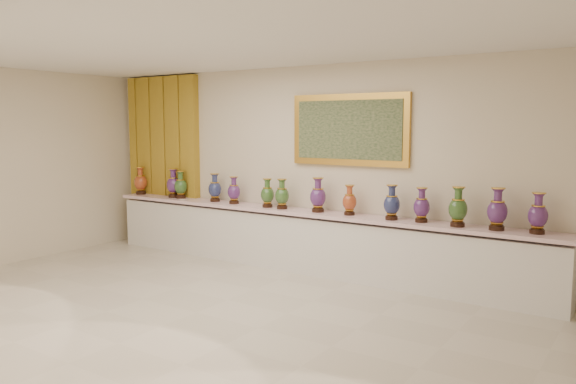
% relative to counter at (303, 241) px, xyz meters
% --- Properties ---
extents(ground, '(8.00, 8.00, 0.00)m').
position_rel_counter_xyz_m(ground, '(0.00, -2.27, -0.44)').
color(ground, beige).
rests_on(ground, ground).
extents(room, '(8.00, 8.00, 8.00)m').
position_rel_counter_xyz_m(room, '(-2.44, 0.17, 1.16)').
color(room, beige).
rests_on(room, ground).
extents(counter, '(7.28, 0.48, 0.90)m').
position_rel_counter_xyz_m(counter, '(0.00, 0.00, 0.00)').
color(counter, white).
rests_on(counter, ground).
extents(vase_0, '(0.30, 0.30, 0.49)m').
position_rel_counter_xyz_m(vase_0, '(-3.45, -0.01, 0.68)').
color(vase_0, black).
rests_on(vase_0, counter).
extents(vase_1, '(0.27, 0.27, 0.50)m').
position_rel_counter_xyz_m(vase_1, '(-2.62, -0.01, 0.69)').
color(vase_1, black).
rests_on(vase_1, counter).
extents(vase_2, '(0.26, 0.26, 0.46)m').
position_rel_counter_xyz_m(vase_2, '(-2.45, -0.01, 0.67)').
color(vase_2, black).
rests_on(vase_2, counter).
extents(vase_3, '(0.26, 0.26, 0.46)m').
position_rel_counter_xyz_m(vase_3, '(-1.70, 0.01, 0.67)').
color(vase_3, black).
rests_on(vase_3, counter).
extents(vase_4, '(0.23, 0.23, 0.43)m').
position_rel_counter_xyz_m(vase_4, '(-1.27, -0.02, 0.66)').
color(vase_4, black).
rests_on(vase_4, counter).
extents(vase_5, '(0.24, 0.24, 0.44)m').
position_rel_counter_xyz_m(vase_5, '(-0.61, -0.04, 0.66)').
color(vase_5, black).
rests_on(vase_5, counter).
extents(vase_6, '(0.25, 0.25, 0.45)m').
position_rel_counter_xyz_m(vase_6, '(-0.33, -0.05, 0.66)').
color(vase_6, black).
rests_on(vase_6, counter).
extents(vase_7, '(0.29, 0.29, 0.49)m').
position_rel_counter_xyz_m(vase_7, '(0.27, -0.01, 0.69)').
color(vase_7, black).
rests_on(vase_7, counter).
extents(vase_8, '(0.25, 0.25, 0.42)m').
position_rel_counter_xyz_m(vase_8, '(0.77, -0.00, 0.65)').
color(vase_8, black).
rests_on(vase_8, counter).
extents(vase_9, '(0.23, 0.23, 0.46)m').
position_rel_counter_xyz_m(vase_9, '(1.41, -0.04, 0.67)').
color(vase_9, black).
rests_on(vase_9, counter).
extents(vase_10, '(0.22, 0.22, 0.45)m').
position_rel_counter_xyz_m(vase_10, '(1.80, -0.00, 0.66)').
color(vase_10, black).
rests_on(vase_10, counter).
extents(vase_11, '(0.30, 0.30, 0.49)m').
position_rel_counter_xyz_m(vase_11, '(2.28, -0.06, 0.68)').
color(vase_11, black).
rests_on(vase_11, counter).
extents(vase_12, '(0.29, 0.29, 0.51)m').
position_rel_counter_xyz_m(vase_12, '(2.74, -0.03, 0.69)').
color(vase_12, black).
rests_on(vase_12, counter).
extents(vase_13, '(0.23, 0.23, 0.47)m').
position_rel_counter_xyz_m(vase_13, '(3.18, 0.00, 0.68)').
color(vase_13, black).
rests_on(vase_13, counter).
extents(label_card, '(0.10, 0.06, 0.00)m').
position_rel_counter_xyz_m(label_card, '(-2.29, -0.14, 0.47)').
color(label_card, white).
rests_on(label_card, counter).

